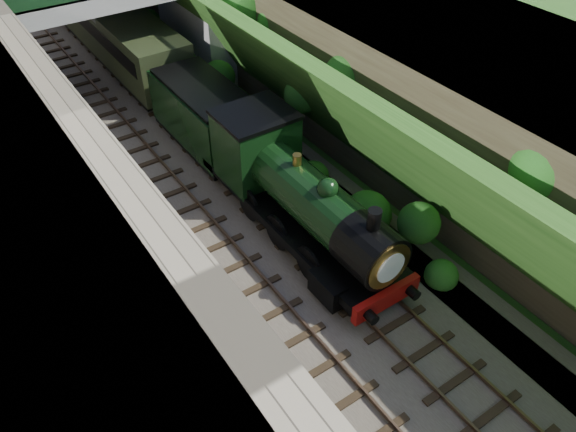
{
  "coord_description": "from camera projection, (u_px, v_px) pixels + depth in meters",
  "views": [
    {
      "loc": [
        -8.21,
        -4.3,
        14.83
      ],
      "look_at": [
        0.0,
        7.77,
        2.3
      ],
      "focal_mm": 35.0,
      "sensor_mm": 36.0,
      "label": 1
    }
  ],
  "objects": [
    {
      "name": "ground",
      "position": [
        442.0,
        425.0,
        15.86
      ],
      "size": [
        160.0,
        160.0,
        0.0
      ],
      "primitive_type": "plane",
      "color": "#1E4714",
      "rests_on": "ground"
    },
    {
      "name": "trackbed",
      "position": [
        152.0,
        119.0,
        28.35
      ],
      "size": [
        10.0,
        90.0,
        0.2
      ],
      "primitive_type": "cube",
      "color": "#473F38",
      "rests_on": "ground"
    },
    {
      "name": "retaining_wall",
      "position": [
        19.0,
        87.0,
        23.78
      ],
      "size": [
        1.0,
        90.0,
        7.0
      ],
      "primitive_type": "cube",
      "color": "#756B56",
      "rests_on": "ground"
    },
    {
      "name": "street_plateau_right",
      "position": [
        306.0,
        19.0,
        30.43
      ],
      "size": [
        8.0,
        90.0,
        6.25
      ],
      "primitive_type": "cube",
      "color": "#262628",
      "rests_on": "ground"
    },
    {
      "name": "embankment_slope",
      "position": [
        232.0,
        45.0,
        28.91
      ],
      "size": [
        4.53,
        90.0,
        6.36
      ],
      "color": "#1E4714",
      "rests_on": "ground"
    },
    {
      "name": "track_left",
      "position": [
        114.0,
        128.0,
        27.4
      ],
      "size": [
        2.5,
        90.0,
        0.2
      ],
      "color": "black",
      "rests_on": "trackbed"
    },
    {
      "name": "track_right",
      "position": [
        173.0,
        110.0,
        28.76
      ],
      "size": [
        2.5,
        90.0,
        0.2
      ],
      "color": "black",
      "rests_on": "trackbed"
    },
    {
      "name": "road_bridge",
      "position": [
        125.0,
        12.0,
        28.67
      ],
      "size": [
        16.0,
        6.4,
        7.25
      ],
      "color": "gray",
      "rests_on": "ground"
    },
    {
      "name": "tree",
      "position": [
        243.0,
        2.0,
        28.21
      ],
      "size": [
        3.6,
        3.8,
        6.6
      ],
      "color": "black",
      "rests_on": "ground"
    },
    {
      "name": "locomotive",
      "position": [
        299.0,
        197.0,
        20.67
      ],
      "size": [
        3.1,
        10.22,
        3.83
      ],
      "color": "black",
      "rests_on": "trackbed"
    },
    {
      "name": "tender",
      "position": [
        206.0,
        118.0,
        25.47
      ],
      "size": [
        2.7,
        6.0,
        3.05
      ],
      "color": "black",
      "rests_on": "trackbed"
    },
    {
      "name": "coach_front",
      "position": [
        105.0,
        21.0,
        33.1
      ],
      "size": [
        2.9,
        18.0,
        3.7
      ],
      "color": "black",
      "rests_on": "trackbed"
    }
  ]
}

